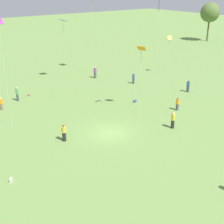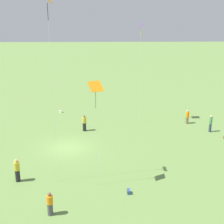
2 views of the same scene
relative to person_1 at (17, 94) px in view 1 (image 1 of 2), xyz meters
name	(u,v)px [view 1 (image 1 of 2)]	position (x,y,z in m)	size (l,w,h in m)	color
ground_plane	(110,133)	(15.15, 3.96, -0.96)	(240.00, 240.00, 0.00)	#6B8E47
tree_0	(210,13)	(-13.42, 58.08, 6.35)	(5.01, 5.01, 9.86)	brown
person_1	(17,94)	(0.00, 0.00, 0.00)	(0.44, 0.44, 1.89)	#333D5B
person_2	(177,104)	(15.08, 14.44, -0.17)	(0.42, 0.42, 1.62)	#4C4C51
person_3	(173,120)	(18.27, 10.14, -0.04)	(0.60, 0.60, 1.86)	#232328
person_4	(1,104)	(1.84, -2.78, -0.17)	(0.62, 0.62, 1.64)	#847056
person_6	(95,72)	(-2.59, 14.27, -0.02)	(0.65, 0.65, 1.91)	#4C4C51
person_7	(188,86)	(11.30, 20.91, -0.11)	(0.64, 0.64, 1.75)	#333D5B
person_8	(133,78)	(3.51, 17.31, -0.14)	(0.54, 0.54, 1.67)	#333D5B
person_9	(64,133)	(13.77, -0.64, -0.08)	(0.65, 0.65, 1.80)	#232328
kite_1	(63,22)	(-4.18, 9.74, 8.17)	(1.35, 1.32, 9.52)	blue
kite_3	(159,4)	(15.22, 10.15, 11.60)	(0.62, 0.82, 13.57)	orange
kite_6	(170,39)	(2.94, 25.52, 4.95)	(0.69, 0.82, 6.45)	yellow
kite_8	(141,50)	(12.17, 10.80, 6.42)	(1.19, 1.11, 7.92)	orange
picnic_bag_0	(30,95)	(-0.88, 2.05, -0.78)	(0.41, 0.33, 0.36)	#A58459
picnic_bag_1	(11,180)	(17.29, -7.42, -0.83)	(0.45, 0.37, 0.28)	beige
picnic_bag_2	(135,101)	(9.86, 12.09, -0.81)	(0.24, 0.44, 0.30)	#33518C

